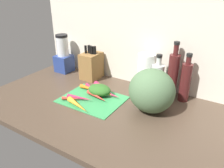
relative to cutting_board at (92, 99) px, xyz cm
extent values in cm
cube|color=#47382B|center=(22.14, -1.98, -1.90)|extent=(170.00, 80.00, 3.00)
cube|color=beige|center=(22.14, 36.52, 29.60)|extent=(170.00, 3.00, 60.00)
cube|color=#338C4C|center=(0.00, 0.00, 0.00)|extent=(35.89, 28.40, 0.80)
cone|color=#B2264C|center=(-4.96, -5.42, 1.83)|extent=(15.75, 6.45, 2.86)
cone|color=red|center=(2.20, 1.52, 1.84)|extent=(16.27, 7.28, 2.89)
cone|color=red|center=(-9.00, -7.81, 1.42)|extent=(11.49, 6.94, 2.04)
cone|color=#B2264C|center=(5.72, 8.14, 2.09)|extent=(13.48, 5.44, 3.38)
cone|color=#B2264C|center=(-0.31, 12.08, 2.07)|extent=(17.72, 9.96, 3.35)
cone|color=orange|center=(-6.17, 8.14, 1.64)|extent=(17.75, 2.93, 2.48)
cone|color=orange|center=(-0.74, -12.47, 2.00)|extent=(17.77, 8.63, 3.19)
cone|color=#B2264C|center=(6.81, 7.62, 2.04)|extent=(16.56, 5.03, 3.27)
cone|color=#B2264C|center=(-6.41, 8.55, 1.56)|extent=(13.92, 8.21, 2.31)
cone|color=orange|center=(4.96, 7.45, 2.06)|extent=(17.44, 4.27, 3.32)
ellipsoid|color=#2D6023|center=(0.71, 6.54, 3.50)|extent=(14.65, 11.27, 6.20)
ellipsoid|color=#4C6B47|center=(33.93, 7.08, 11.46)|extent=(24.61, 22.97, 23.72)
cube|color=brown|center=(-19.54, 26.14, 8.81)|extent=(11.56, 14.91, 18.42)
cylinder|color=black|center=(-22.78, 24.64, 20.77)|extent=(1.69, 1.69, 5.50)
cylinder|color=black|center=(-21.16, 26.37, 20.77)|extent=(2.08, 2.08, 5.50)
cylinder|color=black|center=(-19.54, 25.95, 20.77)|extent=(1.98, 1.98, 5.50)
cylinder|color=black|center=(-17.93, 25.37, 20.77)|extent=(1.62, 1.62, 5.50)
cylinder|color=black|center=(-16.31, 26.23, 20.77)|extent=(2.16, 2.16, 5.50)
cube|color=navy|center=(-45.40, 25.65, 5.89)|extent=(11.48, 11.48, 12.57)
cylinder|color=silver|center=(-45.40, 25.65, 19.26)|extent=(8.61, 8.61, 14.18)
cylinder|color=black|center=(-45.40, 25.65, 27.25)|extent=(8.78, 8.78, 1.80)
cylinder|color=white|center=(21.52, 27.52, 11.78)|extent=(10.66, 10.66, 24.35)
cylinder|color=silver|center=(29.91, 25.53, 9.36)|extent=(7.29, 7.29, 19.52)
cylinder|color=silver|center=(29.91, 25.53, 21.59)|extent=(3.00, 3.00, 4.94)
cylinder|color=black|center=(29.91, 25.53, 24.86)|extent=(3.44, 3.44, 1.60)
cylinder|color=#471919|center=(37.85, 29.69, 12.61)|extent=(6.43, 6.43, 26.02)
cylinder|color=#471919|center=(37.85, 29.69, 28.66)|extent=(2.87, 2.87, 6.08)
cylinder|color=black|center=(37.85, 29.69, 32.49)|extent=(3.30, 3.30, 1.60)
cylinder|color=#471919|center=(45.93, 27.76, 10.92)|extent=(6.04, 6.04, 22.63)
cylinder|color=#471919|center=(45.93, 27.76, 24.46)|extent=(2.86, 2.86, 4.46)
cylinder|color=black|center=(45.93, 27.76, 27.49)|extent=(3.29, 3.29, 1.60)
camera|label=1|loc=(70.58, -92.09, 64.41)|focal=35.57mm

